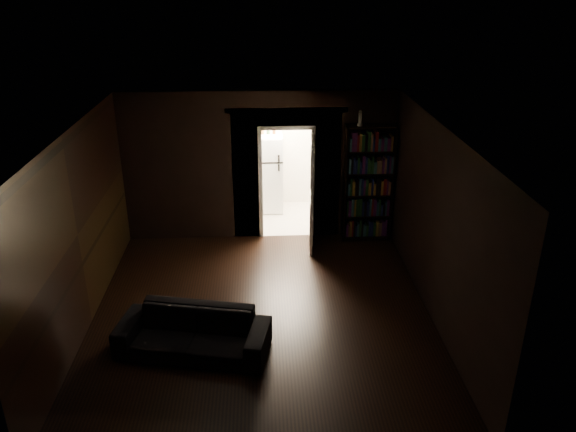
# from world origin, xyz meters

# --- Properties ---
(ground) EXTENTS (5.50, 5.50, 0.00)m
(ground) POSITION_xyz_m (0.00, 0.00, 0.00)
(ground) COLOR black
(ground) RESTS_ON ground
(room_walls) EXTENTS (5.02, 5.61, 2.84)m
(room_walls) POSITION_xyz_m (-0.01, 1.07, 1.68)
(room_walls) COLOR black
(room_walls) RESTS_ON ground
(kitchen_alcove) EXTENTS (2.20, 1.80, 2.60)m
(kitchen_alcove) POSITION_xyz_m (0.50, 3.87, 1.21)
(kitchen_alcove) COLOR beige
(kitchen_alcove) RESTS_ON ground
(sofa) EXTENTS (2.14, 1.27, 0.77)m
(sofa) POSITION_xyz_m (-0.92, -0.79, 0.39)
(sofa) COLOR black
(sofa) RESTS_ON ground
(bookshelf) EXTENTS (0.94, 0.47, 2.20)m
(bookshelf) POSITION_xyz_m (2.00, 2.59, 1.10)
(bookshelf) COLOR black
(bookshelf) RESTS_ON ground
(refrigerator) EXTENTS (0.77, 0.72, 1.65)m
(refrigerator) POSITION_xyz_m (0.11, 4.11, 0.82)
(refrigerator) COLOR white
(refrigerator) RESTS_ON ground
(door) EXTENTS (0.12, 0.85, 2.05)m
(door) POSITION_xyz_m (0.93, 2.31, 1.02)
(door) COLOR white
(door) RESTS_ON ground
(figurine) EXTENTS (0.11, 0.11, 0.28)m
(figurine) POSITION_xyz_m (1.79, 2.57, 2.34)
(figurine) COLOR white
(figurine) RESTS_ON bookshelf
(bottles) EXTENTS (0.72, 0.23, 0.29)m
(bottles) POSITION_xyz_m (0.07, 4.12, 1.79)
(bottles) COLOR black
(bottles) RESTS_ON refrigerator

